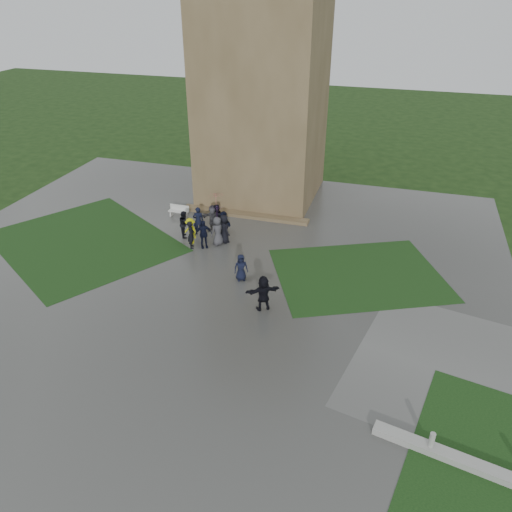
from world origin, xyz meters
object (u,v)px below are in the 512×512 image
(bench, at_px, (179,211))
(pedestrian_mid, at_px, (241,267))
(pedestrian_near, at_px, (263,293))
(tower, at_px, (263,70))

(bench, bearing_deg, pedestrian_mid, -43.37)
(bench, xyz_separation_m, pedestrian_mid, (6.71, -6.62, 0.35))
(bench, height_order, pedestrian_near, pedestrian_near)
(pedestrian_mid, relative_size, pedestrian_near, 0.82)
(bench, relative_size, pedestrian_near, 0.76)
(bench, xyz_separation_m, pedestrian_near, (8.64, -8.93, 0.52))
(pedestrian_mid, bearing_deg, pedestrian_near, -79.13)
(tower, bearing_deg, pedestrian_mid, -79.20)
(tower, xyz_separation_m, pedestrian_near, (4.30, -14.70, -8.04))
(tower, bearing_deg, pedestrian_near, -73.71)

